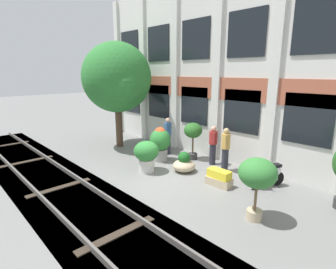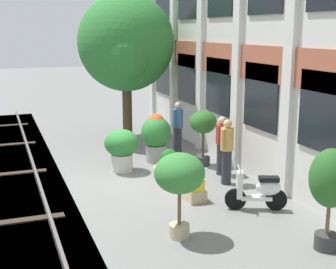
{
  "view_description": "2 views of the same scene",
  "coord_description": "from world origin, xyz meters",
  "px_view_note": "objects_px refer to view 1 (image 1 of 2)",
  "views": [
    {
      "loc": [
        6.73,
        -6.05,
        3.78
      ],
      "look_at": [
        -0.82,
        1.06,
        1.29
      ],
      "focal_mm": 28.0,
      "sensor_mm": 36.0,
      "label": 1
    },
    {
      "loc": [
        11.6,
        -3.31,
        3.93
      ],
      "look_at": [
        -0.19,
        1.08,
        1.11
      ],
      "focal_mm": 50.0,
      "sensor_mm": 36.0,
      "label": 2
    }
  ],
  "objects_px": {
    "potted_plant_wide_bowl": "(184,164)",
    "potted_plant_glazed_jar": "(146,154)",
    "potted_plant_fluted_column": "(160,142)",
    "potted_plant_tall_urn": "(257,176)",
    "broadleaf_tree": "(117,80)",
    "scooter_second_parked": "(269,174)",
    "potted_plant_square_trough": "(219,178)",
    "resident_watching_tracks": "(226,148)",
    "potted_plant_terracotta_small": "(193,133)",
    "resident_by_doorway": "(213,144)",
    "resident_near_plants": "(168,135)"
  },
  "relations": [
    {
      "from": "potted_plant_wide_bowl",
      "to": "potted_plant_glazed_jar",
      "type": "xyz_separation_m",
      "value": [
        -0.99,
        -1.06,
        0.4
      ]
    },
    {
      "from": "potted_plant_fluted_column",
      "to": "potted_plant_tall_urn",
      "type": "height_order",
      "value": "potted_plant_tall_urn"
    },
    {
      "from": "broadleaf_tree",
      "to": "scooter_second_parked",
      "type": "distance_m",
      "value": 8.25
    },
    {
      "from": "potted_plant_square_trough",
      "to": "scooter_second_parked",
      "type": "relative_size",
      "value": 0.69
    },
    {
      "from": "resident_watching_tracks",
      "to": "potted_plant_terracotta_small",
      "type": "bearing_deg",
      "value": -36.94
    },
    {
      "from": "potted_plant_terracotta_small",
      "to": "resident_by_doorway",
      "type": "distance_m",
      "value": 1.07
    },
    {
      "from": "potted_plant_fluted_column",
      "to": "resident_near_plants",
      "type": "distance_m",
      "value": 1.02
    },
    {
      "from": "potted_plant_fluted_column",
      "to": "potted_plant_square_trough",
      "type": "xyz_separation_m",
      "value": [
        3.29,
        -0.25,
        -0.58
      ]
    },
    {
      "from": "broadleaf_tree",
      "to": "scooter_second_parked",
      "type": "bearing_deg",
      "value": 6.62
    },
    {
      "from": "resident_near_plants",
      "to": "potted_plant_terracotta_small",
      "type": "bearing_deg",
      "value": 154.54
    },
    {
      "from": "potted_plant_terracotta_small",
      "to": "potted_plant_fluted_column",
      "type": "relative_size",
      "value": 1.1
    },
    {
      "from": "potted_plant_square_trough",
      "to": "resident_watching_tracks",
      "type": "xyz_separation_m",
      "value": [
        -0.66,
        1.28,
        0.66
      ]
    },
    {
      "from": "broadleaf_tree",
      "to": "resident_near_plants",
      "type": "xyz_separation_m",
      "value": [
        2.69,
        0.91,
        -2.48
      ]
    },
    {
      "from": "scooter_second_parked",
      "to": "resident_near_plants",
      "type": "relative_size",
      "value": 0.76
    },
    {
      "from": "potted_plant_terracotta_small",
      "to": "potted_plant_tall_urn",
      "type": "xyz_separation_m",
      "value": [
        4.36,
        -2.49,
        0.05
      ]
    },
    {
      "from": "potted_plant_glazed_jar",
      "to": "potted_plant_fluted_column",
      "type": "bearing_deg",
      "value": 115.53
    },
    {
      "from": "potted_plant_tall_urn",
      "to": "potted_plant_glazed_jar",
      "type": "bearing_deg",
      "value": 178.97
    },
    {
      "from": "resident_watching_tracks",
      "to": "potted_plant_square_trough",
      "type": "bearing_deg",
      "value": 85.38
    },
    {
      "from": "potted_plant_wide_bowl",
      "to": "potted_plant_tall_urn",
      "type": "bearing_deg",
      "value": -17.53
    },
    {
      "from": "potted_plant_tall_urn",
      "to": "resident_watching_tracks",
      "type": "relative_size",
      "value": 0.98
    },
    {
      "from": "potted_plant_terracotta_small",
      "to": "resident_watching_tracks",
      "type": "height_order",
      "value": "resident_watching_tracks"
    },
    {
      "from": "potted_plant_fluted_column",
      "to": "potted_plant_tall_urn",
      "type": "xyz_separation_m",
      "value": [
        5.19,
        -1.31,
        0.39
      ]
    },
    {
      "from": "potted_plant_tall_urn",
      "to": "resident_by_doorway",
      "type": "distance_m",
      "value": 4.24
    },
    {
      "from": "potted_plant_fluted_column",
      "to": "resident_by_doorway",
      "type": "relative_size",
      "value": 0.91
    },
    {
      "from": "broadleaf_tree",
      "to": "resident_by_doorway",
      "type": "height_order",
      "value": "broadleaf_tree"
    },
    {
      "from": "potted_plant_terracotta_small",
      "to": "resident_near_plants",
      "type": "xyz_separation_m",
      "value": [
        -1.3,
        -0.29,
        -0.26
      ]
    },
    {
      "from": "potted_plant_terracotta_small",
      "to": "potted_plant_tall_urn",
      "type": "bearing_deg",
      "value": -29.75
    },
    {
      "from": "potted_plant_tall_urn",
      "to": "resident_watching_tracks",
      "type": "bearing_deg",
      "value": 137.6
    },
    {
      "from": "potted_plant_terracotta_small",
      "to": "scooter_second_parked",
      "type": "relative_size",
      "value": 1.25
    },
    {
      "from": "potted_plant_square_trough",
      "to": "resident_by_doorway",
      "type": "xyz_separation_m",
      "value": [
        -1.44,
        1.53,
        0.61
      ]
    },
    {
      "from": "potted_plant_square_trough",
      "to": "potted_plant_tall_urn",
      "type": "bearing_deg",
      "value": -29.18
    },
    {
      "from": "broadleaf_tree",
      "to": "resident_by_doorway",
      "type": "xyz_separation_m",
      "value": [
        5.01,
        1.29,
        -2.53
      ]
    },
    {
      "from": "broadleaf_tree",
      "to": "potted_plant_fluted_column",
      "type": "relative_size",
      "value": 3.5
    },
    {
      "from": "potted_plant_terracotta_small",
      "to": "resident_by_doorway",
      "type": "relative_size",
      "value": 1.0
    },
    {
      "from": "potted_plant_glazed_jar",
      "to": "resident_watching_tracks",
      "type": "bearing_deg",
      "value": 47.83
    },
    {
      "from": "broadleaf_tree",
      "to": "resident_watching_tracks",
      "type": "height_order",
      "value": "broadleaf_tree"
    },
    {
      "from": "potted_plant_tall_urn",
      "to": "potted_plant_terracotta_small",
      "type": "bearing_deg",
      "value": 150.25
    },
    {
      "from": "potted_plant_glazed_jar",
      "to": "resident_by_doorway",
      "type": "distance_m",
      "value": 2.81
    },
    {
      "from": "potted_plant_fluted_column",
      "to": "potted_plant_terracotta_small",
      "type": "bearing_deg",
      "value": 55.07
    },
    {
      "from": "scooter_second_parked",
      "to": "resident_watching_tracks",
      "type": "bearing_deg",
      "value": -71.77
    },
    {
      "from": "potted_plant_terracotta_small",
      "to": "potted_plant_fluted_column",
      "type": "distance_m",
      "value": 1.48
    },
    {
      "from": "resident_by_doorway",
      "to": "resident_watching_tracks",
      "type": "distance_m",
      "value": 0.82
    },
    {
      "from": "broadleaf_tree",
      "to": "potted_plant_square_trough",
      "type": "xyz_separation_m",
      "value": [
        6.45,
        -0.24,
        -3.14
      ]
    },
    {
      "from": "scooter_second_parked",
      "to": "potted_plant_terracotta_small",
      "type": "bearing_deg",
      "value": -71.94
    },
    {
      "from": "potted_plant_tall_urn",
      "to": "potted_plant_wide_bowl",
      "type": "height_order",
      "value": "potted_plant_tall_urn"
    },
    {
      "from": "resident_by_doorway",
      "to": "resident_near_plants",
      "type": "bearing_deg",
      "value": -35.4
    },
    {
      "from": "scooter_second_parked",
      "to": "resident_near_plants",
      "type": "xyz_separation_m",
      "value": [
        -4.96,
        0.02,
        0.49
      ]
    },
    {
      "from": "resident_by_doorway",
      "to": "resident_watching_tracks",
      "type": "relative_size",
      "value": 0.96
    },
    {
      "from": "potted_plant_tall_urn",
      "to": "potted_plant_wide_bowl",
      "type": "bearing_deg",
      "value": 162.47
    },
    {
      "from": "potted_plant_fluted_column",
      "to": "resident_by_doorway",
      "type": "height_order",
      "value": "resident_by_doorway"
    }
  ]
}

